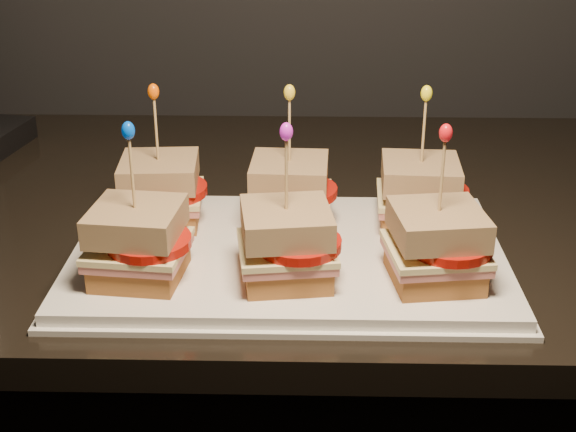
{
  "coord_description": "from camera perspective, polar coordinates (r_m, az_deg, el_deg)",
  "views": [
    {
      "loc": [
        0.82,
        0.75,
        1.28
      ],
      "look_at": [
        0.8,
        1.49,
        0.94
      ],
      "focal_mm": 50.0,
      "sensor_mm": 36.0,
      "label": 1
    }
  ],
  "objects": [
    {
      "name": "sandwich_3_frill",
      "position": [
        0.73,
        -11.3,
        5.99
      ],
      "size": [
        0.01,
        0.01,
        0.02
      ],
      "primitive_type": "ellipsoid",
      "color": "blue",
      "rests_on": "sandwich_3_pick"
    },
    {
      "name": "sandwich_2_cheese",
      "position": [
        0.88,
        9.29,
        1.39
      ],
      "size": [
        0.09,
        0.09,
        0.01
      ],
      "primitive_type": "cube",
      "rotation": [
        0.0,
        0.0,
        -0.06
      ],
      "color": "#F0DF97",
      "rests_on": "sandwich_2_ham"
    },
    {
      "name": "sandwich_2_tomato",
      "position": [
        0.87,
        10.16,
        1.68
      ],
      "size": [
        0.08,
        0.08,
        0.01
      ],
      "primitive_type": "cylinder",
      "color": "#AB130A",
      "rests_on": "sandwich_2_cheese"
    },
    {
      "name": "sandwich_0_bread_bot",
      "position": [
        0.89,
        -8.95,
        0.26
      ],
      "size": [
        0.09,
        0.09,
        0.02
      ],
      "primitive_type": "cube",
      "rotation": [
        0.0,
        0.0,
        0.07
      ],
      "color": "brown",
      "rests_on": "platter"
    },
    {
      "name": "sandwich_1_bread_bot",
      "position": [
        0.88,
        0.1,
        0.17
      ],
      "size": [
        0.08,
        0.08,
        0.02
      ],
      "primitive_type": "cube",
      "rotation": [
        0.0,
        0.0,
        -0.04
      ],
      "color": "brown",
      "rests_on": "platter"
    },
    {
      "name": "sandwich_0_frill",
      "position": [
        0.85,
        -9.55,
        8.72
      ],
      "size": [
        0.01,
        0.01,
        0.02
      ],
      "primitive_type": "ellipsoid",
      "color": "#F65500",
      "rests_on": "sandwich_0_pick"
    },
    {
      "name": "sandwich_2_bread_top",
      "position": [
        0.87,
        9.41,
        2.96
      ],
      "size": [
        0.09,
        0.09,
        0.03
      ],
      "primitive_type": "cube",
      "rotation": [
        0.0,
        0.0,
        -0.06
      ],
      "color": "#632D0D",
      "rests_on": "sandwich_2_tomato"
    },
    {
      "name": "platter_rim",
      "position": [
        0.83,
        -0.0,
        -3.25
      ],
      "size": [
        0.45,
        0.29,
        0.01
      ],
      "primitive_type": "cube",
      "color": "white",
      "rests_on": "granite_slab"
    },
    {
      "name": "sandwich_3_pick",
      "position": [
        0.74,
        -11.01,
        2.7
      ],
      "size": [
        0.0,
        0.0,
        0.09
      ],
      "primitive_type": "cylinder",
      "color": "tan",
      "rests_on": "sandwich_3_bread_top"
    },
    {
      "name": "sandwich_4_pick",
      "position": [
        0.73,
        -0.12,
        2.65
      ],
      "size": [
        0.0,
        0.0,
        0.09
      ],
      "primitive_type": "cylinder",
      "color": "tan",
      "rests_on": "sandwich_4_bread_top"
    },
    {
      "name": "sandwich_5_tomato",
      "position": [
        0.76,
        11.47,
        -2.03
      ],
      "size": [
        0.08,
        0.08,
        0.01
      ],
      "primitive_type": "cylinder",
      "color": "#AB130A",
      "rests_on": "sandwich_5_cheese"
    },
    {
      "name": "sandwich_0_ham",
      "position": [
        0.89,
        -9.01,
        1.15
      ],
      "size": [
        0.09,
        0.09,
        0.01
      ],
      "primitive_type": "cube",
      "rotation": [
        0.0,
        0.0,
        0.07
      ],
      "color": "#B95C5F",
      "rests_on": "sandwich_0_bread_bot"
    },
    {
      "name": "sandwich_3_bread_bot",
      "position": [
        0.78,
        -10.48,
        -3.55
      ],
      "size": [
        0.09,
        0.09,
        0.02
      ],
      "primitive_type": "cube",
      "rotation": [
        0.0,
        0.0,
        -0.11
      ],
      "color": "brown",
      "rests_on": "platter"
    },
    {
      "name": "sandwich_1_tomato",
      "position": [
        0.86,
        0.89,
        1.79
      ],
      "size": [
        0.08,
        0.08,
        0.01
      ],
      "primitive_type": "cylinder",
      "color": "#AB130A",
      "rests_on": "sandwich_1_cheese"
    },
    {
      "name": "sandwich_5_bread_bot",
      "position": [
        0.78,
        10.34,
        -3.79
      ],
      "size": [
        0.09,
        0.09,
        0.02
      ],
      "primitive_type": "cube",
      "rotation": [
        0.0,
        0.0,
        0.13
      ],
      "color": "brown",
      "rests_on": "platter"
    },
    {
      "name": "sandwich_1_bread_top",
      "position": [
        0.86,
        0.1,
        3.08
      ],
      "size": [
        0.08,
        0.08,
        0.03
      ],
      "primitive_type": "cube",
      "rotation": [
        0.0,
        0.0,
        -0.04
      ],
      "color": "#632D0D",
      "rests_on": "sandwich_1_tomato"
    },
    {
      "name": "sandwich_0_cheese",
      "position": [
        0.88,
        -9.04,
        1.56
      ],
      "size": [
        0.1,
        0.09,
        0.01
      ],
      "primitive_type": "cube",
      "rotation": [
        0.0,
        0.0,
        0.07
      ],
      "color": "#F0DF97",
      "rests_on": "sandwich_0_ham"
    },
    {
      "name": "sandwich_0_pick",
      "position": [
        0.86,
        -9.34,
        5.84
      ],
      "size": [
        0.0,
        0.0,
        0.09
      ],
      "primitive_type": "cylinder",
      "color": "tan",
      "rests_on": "sandwich_0_bread_top"
    },
    {
      "name": "sandwich_3_ham",
      "position": [
        0.78,
        -10.56,
        -2.57
      ],
      "size": [
        0.1,
        0.09,
        0.01
      ],
      "primitive_type": "cube",
      "rotation": [
        0.0,
        0.0,
        -0.11
      ],
      "color": "#B95C5F",
      "rests_on": "sandwich_3_bread_bot"
    },
    {
      "name": "sandwich_1_pick",
      "position": [
        0.85,
        0.1,
        5.85
      ],
      "size": [
        0.0,
        0.0,
        0.09
      ],
      "primitive_type": "cylinder",
      "color": "tan",
      "rests_on": "sandwich_1_bread_top"
    },
    {
      "name": "sandwich_2_pick",
      "position": [
        0.85,
        9.61,
        5.69
      ],
      "size": [
        0.0,
        0.0,
        0.09
      ],
      "primitive_type": "cylinder",
      "color": "tan",
      "rests_on": "sandwich_2_bread_top"
    },
    {
      "name": "sandwich_4_bread_top",
      "position": [
        0.74,
        -0.12,
        -0.48
      ],
      "size": [
        0.09,
        0.09,
        0.03
      ],
      "primitive_type": "cube",
      "rotation": [
        0.0,
        0.0,
        0.14
      ],
      "color": "#632D0D",
      "rests_on": "sandwich_4_tomato"
    },
    {
      "name": "sandwich_4_tomato",
      "position": [
        0.75,
        0.8,
        -1.96
      ],
      "size": [
        0.08,
        0.08,
        0.01
      ],
      "primitive_type": "cylinder",
      "color": "#AB130A",
      "rests_on": "sandwich_4_cheese"
    },
    {
      "name": "sandwich_5_cheese",
      "position": [
        0.77,
        10.47,
        -2.33
      ],
      "size": [
        0.1,
        0.1,
        0.01
      ],
      "primitive_type": "cube",
      "rotation": [
        0.0,
        0.0,
        0.13
      ],
      "color": "#F0DF97",
      "rests_on": "sandwich_5_ham"
    },
    {
      "name": "sandwich_2_bread_bot",
      "position": [
        0.89,
        9.2,
        0.08
      ],
      "size": [
        0.08,
        0.08,
        0.02
      ],
      "primitive_type": "cube",
      "rotation": [
        0.0,
        0.0,
        -0.06
      ],
      "color": "brown",
      "rests_on": "platter"
    },
    {
      "name": "platter",
      "position": [
        0.83,
        -0.0,
        -2.89
      ],
      "size": [
        0.44,
        0.27,
        0.02
      ],
      "primitive_type": "cube",
      "color": "white",
      "rests_on": "granite_slab"
    },
    {
      "name": "sandwich_5_bread_top",
      "position": [
        0.75,
        10.61,
        -0.58
      ],
      "size": [
        0.09,
        0.09,
        0.03
      ],
      "primitive_type": "cube",
      "rotation": [
        0.0,
        0.0,
        0.13
      ],
      "color": "#632D0D",
      "rests_on": "sandwich_5_tomato"
    },
    {
      "name": "sandwich_4_cheese",
      "position": [
        0.76,
        -0.11,
        -2.26
      ],
      "size": [
        0.1,
        0.1,
        0.01
      ],
      "primitive_type": "cube",
      "rotation": [
        0.0,
        0.0,
        0.14
      ],
      "color": "#F0DF97",
      "rests_on": "sandwich_4_ham"
    },
    {
      "name": "sandwich_5_ham",
      "position": [
        0.77,
        10.43,
        -2.8
      ],
      "size": [
        0.1,
        0.1,
        0.01
      ],
      "primitive_type": "cube",
      "rotation": [
        0.0,
        0.0,
        0.13
      ],
      "color": "#B95C5F",
      "rests_on": "sandwich_5_bread_bot"
    },
    {
      "name": "sandwich_3_bread_top",
      "position": [
        0.76,
        -10.75,
        -0.37
      ],
      "size": [
        0.09,
        0.09,
        0.03
      ],
      "primitive_type": "cube",
      "rotation": [
        0.0,
        0.0,
        -0.11
      ],
      "color": "#632D0D",
      "rests_on": "sandwich_3_tomato"
    },
    {
      "name": "sandwich_5_frill",
      "position": [
        0.72,
        11.16,
        5.82
      ],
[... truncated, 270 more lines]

